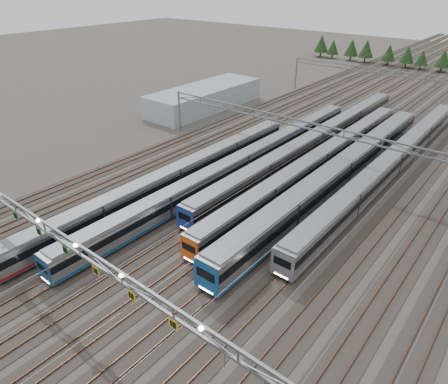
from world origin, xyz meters
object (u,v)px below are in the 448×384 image
Objects in this scene: train_e at (340,173)px; gantry_mid at (309,131)px; train_a at (174,178)px; gantry_near at (78,252)px; train_b at (242,163)px; train_f at (392,162)px; train_d at (319,161)px; west_shed at (205,97)px; gantry_far at (403,79)px; train_c at (315,141)px.

train_e is 1.05× the size of gantry_mid.
train_a is 21.76m from gantry_mid.
gantry_near reaches higher than train_a.
train_b is 1.02× the size of train_f.
gantry_near is at bearing -103.55° from train_f.
train_e reaches higher than train_f.
train_e reaches higher than train_d.
train_e reaches higher than train_b.
gantry_mid is at bearing -23.35° from west_shed.
train_d is 1.05× the size of gantry_far.
gantry_near is (2.20, -47.55, 5.09)m from train_c.
train_e is at bearing 41.47° from train_a.
gantry_far reaches higher than train_a.
gantry_near is (-6.80, -37.94, 4.83)m from train_e.
train_e is 10.00m from train_f.
train_f is (22.50, 24.83, 0.09)m from train_a.
train_f is at bearing 36.46° from train_d.
train_a is at bearing -138.53° from train_e.
train_a is at bearing -109.43° from train_c.
train_c is at bearing 177.09° from train_f.
train_e is (13.50, 5.77, 0.35)m from train_b.
gantry_mid is at bearing -149.06° from train_f.
train_e is at bearing -46.89° from train_c.
gantry_near is 40.12m from gantry_mid.
train_a is at bearing -132.18° from train_f.
gantry_mid is at bearing -90.00° from gantry_far.
train_b is 1.11× the size of train_d.
gantry_near is 1.00× the size of gantry_far.
train_b is at bearing -138.22° from train_d.
train_c is at bearing 106.85° from gantry_mid.
gantry_far reaches higher than train_e.
train_f is 2.14× the size of west_shed.
train_b is 1.11× the size of train_e.
train_d is 4.96m from gantry_mid.
gantry_far is (-6.75, 47.18, 4.13)m from train_e.
train_a is 27.06m from train_c.
train_b is 1.17× the size of gantry_near.
gantry_near reaches higher than west_shed.
train_a is 1.73× the size of west_shed.
train_d is at bearing 86.73° from gantry_near.
gantry_mid is (-6.75, 2.18, 4.13)m from train_e.
train_c is at bearing 92.65° from gantry_near.
west_shed reaches higher than train_e.
train_d is (13.50, 18.18, 0.02)m from train_a.
gantry_far is at bearing 86.57° from train_c.
west_shed is at bearing 158.05° from train_d.
train_c is 37.89m from gantry_far.
gantry_near is (6.70, -32.17, 5.18)m from train_b.
gantry_far is (11.25, 63.09, 4.44)m from train_a.
train_e is at bearing -26.83° from train_d.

